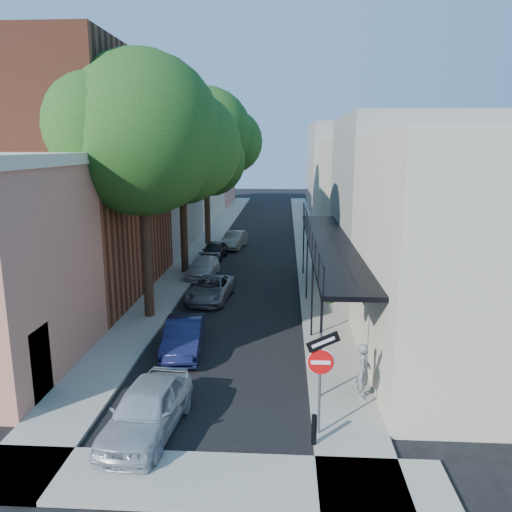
# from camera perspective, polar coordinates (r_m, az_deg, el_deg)

# --- Properties ---
(ground) EXTENTS (160.00, 160.00, 0.00)m
(ground) POSITION_cam_1_polar(r_m,az_deg,el_deg) (13.43, -7.16, -21.70)
(ground) COLOR black
(ground) RESTS_ON ground
(road_surface) EXTENTS (6.00, 64.00, 0.01)m
(road_surface) POSITION_cam_1_polar(r_m,az_deg,el_deg) (41.66, 0.30, 2.02)
(road_surface) COLOR black
(road_surface) RESTS_ON ground
(sidewalk_left) EXTENTS (2.00, 64.00, 0.12)m
(sidewalk_left) POSITION_cam_1_polar(r_m,az_deg,el_deg) (42.05, -5.15, 2.15)
(sidewalk_left) COLOR gray
(sidewalk_left) RESTS_ON ground
(sidewalk_right) EXTENTS (2.00, 64.00, 0.12)m
(sidewalk_right) POSITION_cam_1_polar(r_m,az_deg,el_deg) (41.63, 5.81, 2.03)
(sidewalk_right) COLOR gray
(sidewalk_right) RESTS_ON ground
(sidewalk_cross) EXTENTS (12.00, 2.00, 0.12)m
(sidewalk_cross) POSITION_cam_1_polar(r_m,az_deg,el_deg) (12.60, -8.07, -23.99)
(sidewalk_cross) COLOR gray
(sidewalk_cross) RESTS_ON ground
(buildings_left) EXTENTS (10.10, 59.10, 12.00)m
(buildings_left) POSITION_cam_1_polar(r_m,az_deg,el_deg) (41.39, -12.90, 8.53)
(buildings_left) COLOR tan
(buildings_left) RESTS_ON ground
(buildings_right) EXTENTS (9.80, 55.00, 10.00)m
(buildings_right) POSITION_cam_1_polar(r_m,az_deg,el_deg) (41.08, 13.01, 7.78)
(buildings_right) COLOR #B8B198
(buildings_right) RESTS_ON ground
(sign_post) EXTENTS (0.89, 0.17, 2.99)m
(sign_post) POSITION_cam_1_polar(r_m,az_deg,el_deg) (13.12, 7.42, -12.36)
(sign_post) COLOR #595B60
(sign_post) RESTS_ON ground
(bollard) EXTENTS (0.14, 0.14, 0.80)m
(bollard) POSITION_cam_1_polar(r_m,az_deg,el_deg) (13.41, 6.66, -19.11)
(bollard) COLOR black
(bollard) RESTS_ON sidewalk_right
(oak_near) EXTENTS (7.48, 6.80, 11.42)m
(oak_near) POSITION_cam_1_polar(r_m,az_deg,el_deg) (21.90, -11.66, 13.12)
(oak_near) COLOR black
(oak_near) RESTS_ON ground
(oak_mid) EXTENTS (6.60, 6.00, 10.20)m
(oak_mid) POSITION_cam_1_polar(r_m,az_deg,el_deg) (29.68, -7.68, 11.42)
(oak_mid) COLOR black
(oak_mid) RESTS_ON ground
(oak_far) EXTENTS (7.70, 7.00, 11.90)m
(oak_far) POSITION_cam_1_polar(r_m,az_deg,el_deg) (38.59, -5.03, 13.47)
(oak_far) COLOR black
(oak_far) RESTS_ON ground
(parked_car_a) EXTENTS (2.01, 4.19, 1.38)m
(parked_car_a) POSITION_cam_1_polar(r_m,az_deg,el_deg) (14.15, -12.34, -16.72)
(parked_car_a) COLOR #A0A8B2
(parked_car_a) RESTS_ON ground
(parked_car_b) EXTENTS (1.64, 3.89, 1.25)m
(parked_car_b) POSITION_cam_1_polar(r_m,az_deg,el_deg) (18.87, -8.27, -9.13)
(parked_car_b) COLOR #121638
(parked_car_b) RESTS_ON ground
(parked_car_c) EXTENTS (2.25, 4.25, 1.14)m
(parked_car_c) POSITION_cam_1_polar(r_m,az_deg,el_deg) (24.99, -5.19, -3.77)
(parked_car_c) COLOR slate
(parked_car_c) RESTS_ON ground
(parked_car_d) EXTENTS (1.79, 3.94, 1.12)m
(parked_car_d) POSITION_cam_1_polar(r_m,az_deg,el_deg) (29.49, -6.09, -1.30)
(parked_car_d) COLOR silver
(parked_car_d) RESTS_ON ground
(parked_car_e) EXTENTS (1.67, 3.63, 1.20)m
(parked_car_e) POSITION_cam_1_polar(r_m,az_deg,el_deg) (33.93, -4.82, 0.61)
(parked_car_e) COLOR black
(parked_car_e) RESTS_ON ground
(parked_car_f) EXTENTS (1.80, 3.93, 1.25)m
(parked_car_f) POSITION_cam_1_polar(r_m,az_deg,el_deg) (37.66, -2.48, 1.86)
(parked_car_f) COLOR slate
(parked_car_f) RESTS_ON ground
(pedestrian) EXTENTS (0.56, 0.71, 1.70)m
(pedestrian) POSITION_cam_1_polar(r_m,az_deg,el_deg) (15.59, 12.21, -12.71)
(pedestrian) COLOR slate
(pedestrian) RESTS_ON sidewalk_right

